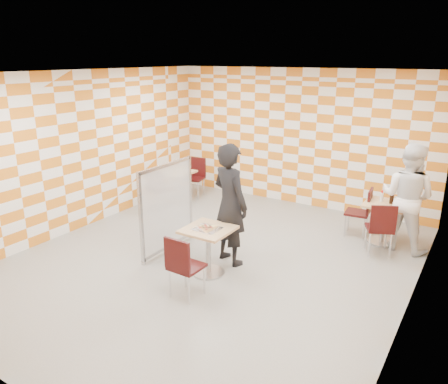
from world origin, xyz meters
name	(u,v)px	position (x,y,z in m)	size (l,w,h in m)	color
room_shell	(230,166)	(0.00, 0.54, 1.50)	(7.00, 7.00, 7.00)	gray
main_table	(208,243)	(0.19, -0.41, 0.51)	(0.70, 0.70, 0.75)	tan
second_table	(384,216)	(2.20, 2.23, 0.51)	(0.70, 0.70, 0.75)	tan
empty_table	(177,182)	(-2.31, 2.04, 0.51)	(0.70, 0.70, 0.75)	tan
chair_main_front	(182,263)	(0.31, -1.21, 0.54)	(0.43, 0.44, 0.92)	black
chair_second_front	(381,225)	(2.28, 1.65, 0.54)	(0.56, 0.57, 0.92)	black
chair_second_side	(363,209)	(1.80, 2.32, 0.54)	(0.47, 0.46, 0.92)	black
chair_empty_near	(157,187)	(-2.32, 1.38, 0.54)	(0.48, 0.49, 0.92)	black
chair_empty_far	(196,174)	(-2.26, 2.72, 0.54)	(0.49, 0.50, 0.92)	black
partition	(167,207)	(-0.87, -0.06, 0.79)	(0.08, 1.38, 1.55)	white
man_dark	(230,204)	(0.25, 0.13, 0.99)	(0.72, 0.47, 1.97)	black
man_white	(407,197)	(2.55, 2.17, 0.94)	(0.91, 0.71, 1.88)	white
pizza_on_foil	(207,228)	(0.19, -0.42, 0.77)	(0.40, 0.40, 0.04)	silver
sport_bottle	(382,196)	(2.11, 2.31, 0.84)	(0.06, 0.06, 0.20)	white
soda_bottle	(392,198)	(2.28, 2.27, 0.85)	(0.07, 0.07, 0.23)	black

